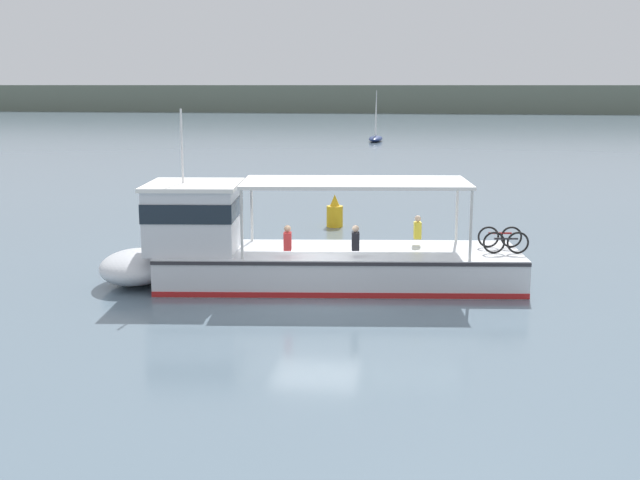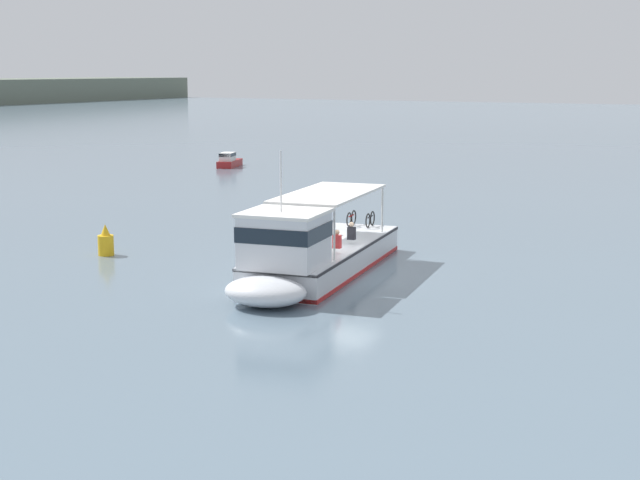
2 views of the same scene
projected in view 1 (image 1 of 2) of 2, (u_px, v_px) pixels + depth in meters
name	position (u px, v px, depth m)	size (l,w,h in m)	color
ground_plane	(316.00, 294.00, 23.42)	(400.00, 400.00, 0.00)	slate
distant_shoreline	(432.00, 98.00, 182.10)	(400.00, 28.00, 5.89)	#606B5B
ferry_main	(287.00, 252.00, 24.36)	(13.03, 4.78, 5.32)	silver
sailboat_far_left	(376.00, 136.00, 86.20)	(1.43, 4.81, 5.40)	navy
channel_buoy	(335.00, 214.00, 34.49)	(0.70, 0.70, 1.40)	gold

